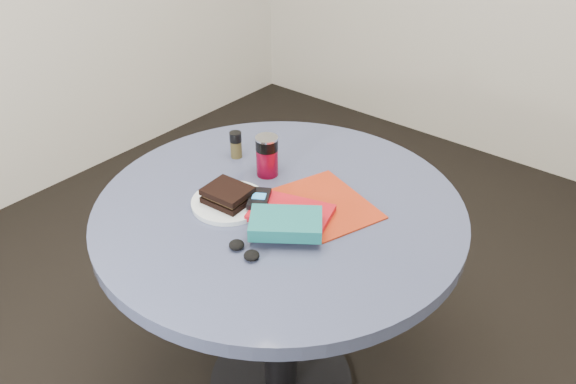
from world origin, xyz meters
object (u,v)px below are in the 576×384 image
Objects in this scene: table at (280,251)px; soda_can at (267,156)px; magazine at (326,204)px; headphones at (244,250)px; plate at (229,202)px; mp3_player at (259,199)px; novel at (286,223)px; pepper_grinder at (236,144)px; red_book at (291,213)px; sandwich at (228,195)px.

table is 0.27m from soda_can.
magazine is 0.29m from headphones.
mp3_player is (0.07, 0.04, 0.02)m from plate.
novel is (0.21, -0.01, 0.03)m from plate.
table is at bearing 100.09° from novel.
red_book is at bearing -23.24° from pepper_grinder.
mp3_player is (-0.13, -0.12, 0.03)m from magazine.
novel is (0.23, -0.19, -0.02)m from soda_can.
sandwich is at bearing -148.91° from mp3_player.
table is at bearing 138.21° from red_book.
novel is 1.83× the size of headphones.
plate is 0.26m from pepper_grinder.
sandwich is 0.60× the size of red_book.
plate reaches higher than table.
novel reaches higher than mp3_player.
soda_can is at bearing 122.13° from headphones.
mp3_player is (-0.09, -0.02, 0.02)m from red_book.
soda_can is at bearing 142.74° from table.
headphones is (0.17, -0.13, 0.00)m from plate.
headphones is at bearing -44.29° from pepper_grinder.
mp3_player is (0.10, -0.14, -0.03)m from soda_can.
pepper_grinder is 0.47× the size of novel.
novel reaches higher than magazine.
table is 10.33× the size of headphones.
sandwich is 0.26m from magazine.
pepper_grinder is (-0.16, 0.20, 0.04)m from plate.
magazine is 0.18m from novel.
sandwich is at bearing -51.26° from pepper_grinder.
pepper_grinder reaches higher than red_book.
pepper_grinder is at bearing 135.71° from headphones.
pepper_grinder reaches higher than mp3_player.
plate is 0.74× the size of magazine.
headphones is at bearing -105.34° from red_book.
table is 0.20m from mp3_player.
magazine reaches higher than table.
table is 0.19m from red_book.
headphones is at bearing -72.05° from table.
plate is at bearing 106.25° from sandwich.
plate reaches higher than magazine.
magazine is at bearing 84.01° from headphones.
plate is at bearing -152.28° from mp3_player.
plate is 0.21m from headphones.
pepper_grinder is 0.30× the size of magazine.
table is at bearing 40.28° from plate.
red_book is at bearing 83.71° from novel.
headphones is (-0.03, -0.29, 0.01)m from magazine.
magazine is (0.10, 0.08, 0.17)m from table.
red_book is 0.09m from novel.
plate is at bearing -177.91° from red_book.
soda_can reaches higher than mp3_player.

